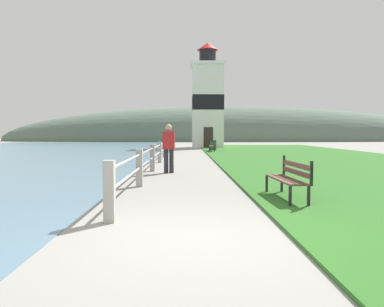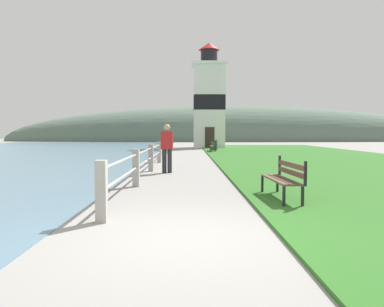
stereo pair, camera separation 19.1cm
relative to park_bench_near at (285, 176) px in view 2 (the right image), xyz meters
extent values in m
plane|color=gray|center=(-2.22, -2.91, -0.54)|extent=(160.00, 160.00, 0.00)
cube|color=#2D6623|center=(5.20, 12.20, -0.51)|extent=(12.00, 45.33, 0.06)
cube|color=#A8A399|center=(-3.55, -1.91, -0.02)|extent=(0.18, 0.18, 1.04)
cube|color=#A8A399|center=(-3.55, 2.21, -0.02)|extent=(0.18, 0.18, 1.04)
cube|color=#A8A399|center=(-3.55, 6.32, -0.02)|extent=(0.18, 0.18, 1.04)
cube|color=#A8A399|center=(-3.55, 10.44, -0.02)|extent=(0.18, 0.18, 1.04)
cube|color=#A8A399|center=(-3.55, 14.55, -0.02)|extent=(0.18, 0.18, 1.04)
cube|color=#A8A399|center=(-3.55, 18.67, -0.02)|extent=(0.18, 0.18, 1.04)
cube|color=#A8A399|center=(-3.55, 22.78, -0.02)|extent=(0.18, 0.18, 1.04)
cylinder|color=#B2B2B7|center=(-3.55, 10.44, 0.34)|extent=(0.06, 24.69, 0.06)
cylinder|color=#B2B2B7|center=(-3.55, 10.44, -0.02)|extent=(0.06, 24.69, 0.06)
cube|color=brown|center=(-0.24, -0.01, -0.07)|extent=(0.19, 1.81, 0.04)
cube|color=brown|center=(-0.09, 0.00, -0.07)|extent=(0.19, 1.81, 0.04)
cube|color=brown|center=(0.06, 0.00, -0.07)|extent=(0.19, 1.81, 0.04)
cube|color=brown|center=(0.14, 0.01, 0.25)|extent=(0.13, 1.81, 0.11)
cube|color=brown|center=(0.14, 0.01, 0.09)|extent=(0.13, 1.81, 0.11)
cube|color=black|center=(-0.24, -0.89, -0.31)|extent=(0.05, 0.05, 0.45)
cube|color=black|center=(-0.31, 0.87, -0.31)|extent=(0.05, 0.05, 0.45)
cube|color=black|center=(0.13, -0.87, -0.31)|extent=(0.05, 0.05, 0.45)
cube|color=black|center=(0.06, 0.88, -0.31)|extent=(0.05, 0.05, 0.45)
cube|color=black|center=(0.18, -0.87, 0.16)|extent=(0.05, 0.05, 0.49)
cube|color=black|center=(0.11, 0.88, 0.16)|extent=(0.05, 0.05, 0.49)
cube|color=brown|center=(-0.39, 20.24, -0.07)|extent=(0.28, 1.77, 0.04)
cube|color=brown|center=(-0.24, 20.22, -0.07)|extent=(0.28, 1.77, 0.04)
cube|color=brown|center=(-0.09, 20.21, -0.07)|extent=(0.28, 1.77, 0.04)
cube|color=brown|center=(-0.01, 20.20, 0.25)|extent=(0.22, 1.77, 0.11)
cube|color=brown|center=(-0.01, 20.20, 0.09)|extent=(0.22, 1.77, 0.11)
cube|color=black|center=(-0.51, 19.38, -0.31)|extent=(0.05, 0.05, 0.45)
cube|color=black|center=(-0.34, 21.10, -0.31)|extent=(0.05, 0.05, 0.45)
cube|color=black|center=(-0.14, 19.35, -0.31)|extent=(0.05, 0.05, 0.45)
cube|color=black|center=(0.03, 21.06, -0.31)|extent=(0.05, 0.05, 0.45)
cube|color=black|center=(-0.09, 19.34, 0.16)|extent=(0.05, 0.05, 0.49)
cube|color=black|center=(0.07, 21.06, 0.16)|extent=(0.05, 0.05, 0.49)
cube|color=white|center=(-0.08, 28.81, 3.44)|extent=(2.96, 2.96, 7.95)
cube|color=black|center=(-0.08, 28.81, 3.83)|extent=(3.00, 3.00, 1.43)
cube|color=white|center=(-0.08, 28.81, 7.53)|extent=(3.40, 3.40, 0.25)
cylinder|color=black|center=(-0.08, 28.81, 8.32)|extent=(1.63, 1.63, 1.31)
cone|color=red|center=(-0.08, 28.81, 9.34)|extent=(2.03, 2.03, 0.72)
cube|color=#332823|center=(-0.08, 27.31, 0.46)|extent=(0.90, 0.06, 2.00)
cylinder|color=#28282D|center=(-2.99, 5.70, -0.10)|extent=(0.16, 0.16, 0.88)
cylinder|color=#28282D|center=(-2.79, 5.69, -0.10)|extent=(0.16, 0.16, 0.88)
cube|color=#B22323|center=(-2.89, 5.70, 0.67)|extent=(0.45, 0.25, 0.66)
sphere|color=tan|center=(-2.89, 5.70, 1.14)|extent=(0.24, 0.24, 0.24)
cylinder|color=#2D5138|center=(-0.01, 22.01, -0.14)|extent=(0.50, 0.50, 0.80)
cylinder|color=black|center=(-0.01, 22.01, 0.28)|extent=(0.54, 0.54, 0.04)
ellipsoid|color=#566B5B|center=(5.78, 57.32, -0.54)|extent=(80.00, 16.00, 12.00)
camera|label=1|loc=(-2.29, -8.10, 0.96)|focal=35.00mm
camera|label=2|loc=(-2.10, -8.10, 0.96)|focal=35.00mm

